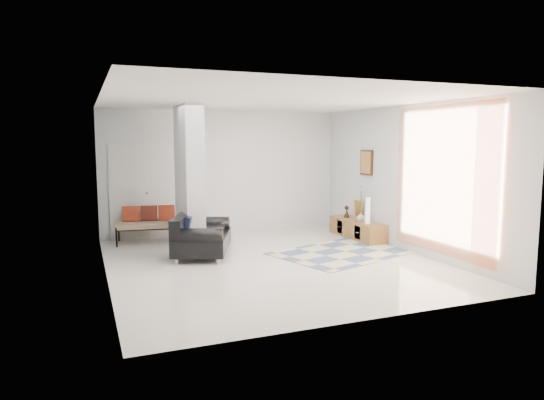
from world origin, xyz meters
name	(u,v)px	position (x,y,z in m)	size (l,w,h in m)	color
floor	(272,262)	(0.00, 0.00, 0.00)	(6.00, 6.00, 0.00)	beige
ceiling	(272,100)	(0.00, 0.00, 2.80)	(6.00, 6.00, 0.00)	white
wall_back	(224,172)	(0.00, 3.00, 1.40)	(6.00, 6.00, 0.00)	silver
wall_front	(368,203)	(0.00, -3.00, 1.40)	(6.00, 6.00, 0.00)	silver
wall_left	(103,188)	(-2.75, 0.00, 1.40)	(6.00, 6.00, 0.00)	silver
wall_right	(404,178)	(2.75, 0.00, 1.40)	(6.00, 6.00, 0.00)	silver
partition_column	(189,178)	(-1.10, 1.60, 1.40)	(0.35, 1.20, 2.80)	#AEB1B5
hallway_door	(130,192)	(-2.10, 2.96, 1.02)	(0.85, 0.06, 2.04)	silver
curtain	(443,180)	(2.67, -1.15, 1.45)	(2.55, 2.55, 0.00)	#D56A38
wall_art	(366,162)	(2.72, 1.30, 1.65)	(0.04, 0.45, 0.55)	#3D2310
media_console	(357,229)	(2.52, 1.30, 0.21)	(0.45, 1.68, 0.80)	brown
loveseat	(199,236)	(-1.06, 1.01, 0.36)	(1.43, 1.80, 0.76)	silver
daybed	(154,222)	(-1.67, 2.49, 0.42)	(1.65, 0.88, 0.77)	black
area_rug	(346,252)	(1.60, 0.20, 0.01)	(2.65, 1.77, 0.01)	#C3BA95
cylinder_lamp	(368,210)	(2.50, 0.87, 0.67)	(0.10, 0.10, 0.54)	silver
bronze_figurine	(347,212)	(2.47, 1.67, 0.54)	(0.14, 0.14, 0.27)	black
vase	(361,217)	(2.47, 1.09, 0.50)	(0.19, 0.19, 0.19)	silver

